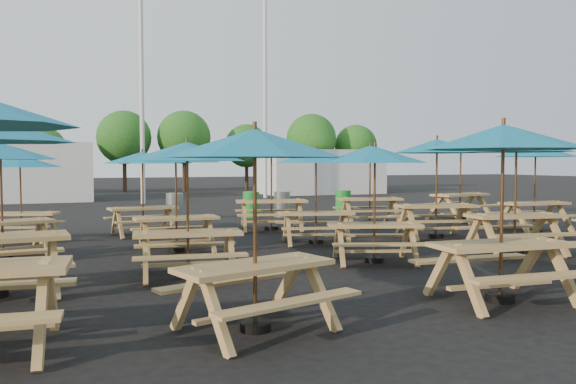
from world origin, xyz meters
name	(u,v)px	position (x,y,z in m)	size (l,w,h in m)	color
ground	(312,243)	(0.00, 0.00, 0.00)	(120.00, 120.00, 0.00)	black
picnic_unit_2	(0,158)	(-6.36, 0.05, 1.93)	(2.46, 2.46, 2.24)	#AE844D
picnic_unit_3	(20,166)	(-6.21, 2.72, 1.76)	(2.25, 2.25, 2.04)	#AE844D
picnic_unit_4	(255,155)	(-3.34, -5.89, 1.92)	(2.44, 2.44, 2.23)	#AE844D
picnic_unit_5	(187,159)	(-3.42, -2.71, 1.90)	(2.19, 2.19, 2.19)	#AE844D
picnic_unit_6	(176,161)	(-3.12, -0.08, 1.87)	(1.93, 1.93, 2.17)	#AE844D
picnic_unit_7	(142,162)	(-3.41, 2.89, 1.85)	(2.14, 2.14, 2.14)	#AE844D
picnic_unit_8	(503,147)	(0.09, -5.88, 2.04)	(2.25, 2.25, 2.36)	#AE844D
picnic_unit_9	(375,162)	(0.04, -2.69, 1.86)	(2.44, 2.44, 2.16)	#AE844D
picnic_unit_10	(316,162)	(0.05, -0.10, 1.86)	(2.34, 2.34, 2.16)	#AE844D
picnic_unit_11	(271,152)	(-0.01, 2.70, 2.13)	(2.66, 2.66, 2.46)	#AE844D
picnic_unit_13	(516,151)	(3.15, -2.93, 2.08)	(2.45, 2.45, 2.41)	#AE844D
picnic_unit_14	(437,152)	(3.20, -0.29, 2.11)	(2.59, 2.59, 2.44)	#AE844D
picnic_unit_15	(370,156)	(3.17, 2.88, 2.05)	(2.49, 2.49, 2.37)	#AE844D
picnic_unit_18	(535,156)	(6.44, -0.19, 2.03)	(2.19, 2.19, 2.35)	#AE844D
picnic_unit_19	(461,151)	(6.47, 2.88, 2.21)	(2.71, 2.71, 2.56)	#AE844D
waste_bin_0	(175,207)	(-2.00, 6.29, 0.43)	(0.54, 0.54, 0.87)	gray
waste_bin_1	(251,205)	(0.56, 6.25, 0.43)	(0.54, 0.54, 0.87)	#198B29
waste_bin_2	(282,204)	(1.59, 6.05, 0.43)	(0.54, 0.54, 0.87)	gray
waste_bin_3	(343,203)	(3.87, 5.95, 0.43)	(0.54, 0.54, 0.87)	#198B29
mast_0	(141,69)	(-2.00, 14.00, 6.00)	(0.20, 0.20, 12.00)	silver
mast_1	(265,82)	(4.50, 16.00, 6.00)	(0.20, 0.20, 12.00)	silver
event_tent_0	(2,172)	(-8.00, 18.00, 1.40)	(8.00, 4.00, 2.80)	silver
event_tent_1	(319,172)	(9.00, 19.00, 1.30)	(7.00, 4.00, 2.60)	silver
tree_2	(43,149)	(-6.39, 23.65, 2.62)	(2.59, 2.59, 3.93)	#382314
tree_3	(124,138)	(-1.75, 24.72, 3.41)	(3.36, 3.36, 5.09)	#382314
tree_4	(184,137)	(1.90, 24.26, 3.46)	(3.41, 3.41, 5.17)	#382314
tree_5	(247,146)	(6.22, 24.67, 2.97)	(2.94, 2.94, 4.45)	#382314
tree_6	(311,139)	(10.23, 22.90, 3.43)	(3.38, 3.38, 5.13)	#382314
tree_7	(356,146)	(13.63, 22.92, 2.99)	(2.95, 2.95, 4.48)	#382314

